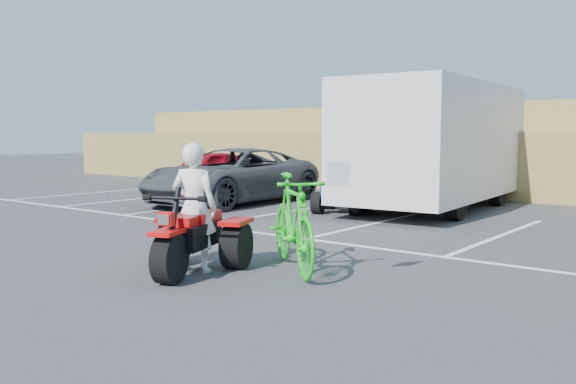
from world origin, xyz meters
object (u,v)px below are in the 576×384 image
Objects in this scene: red_car at (207,169)px; quad_atv_blue at (342,212)px; cargo_trailer at (436,142)px; red_trike_atv at (190,274)px; grey_pickup at (232,176)px; quad_atv_green at (401,204)px; rider at (194,208)px; green_dirt_bike at (293,222)px.

red_car is 2.52× the size of quad_atv_blue.
red_car is 9.47m from cargo_trailer.
red_trike_atv reaches higher than quad_atv_blue.
grey_pickup is 0.79× the size of cargo_trailer.
red_trike_atv is at bearing -91.58° from quad_atv_blue.
quad_atv_green is (-1.67, 9.40, 0.00)m from red_trike_atv.
red_car is at bearing 141.52° from grey_pickup.
cargo_trailer is 5.20× the size of quad_atv_green.
quad_atv_green is at bearing 33.82° from grey_pickup.
red_trike_atv is 0.32× the size of grey_pickup.
red_trike_atv reaches higher than quad_atv_green.
cargo_trailer reaches higher than quad_atv_blue.
quad_atv_green is (-1.62, 9.26, -0.90)m from rider.
quad_atv_blue is at bearing 2.43° from grey_pickup.
red_trike_atv is 9.08m from cargo_trailer.
grey_pickup is 3.53× the size of quad_atv_blue.
rider is 9.44m from quad_atv_green.
grey_pickup is at bearing 88.48° from green_dirt_bike.
grey_pickup is (-6.52, 5.66, 0.08)m from green_dirt_bike.
quad_atv_blue is at bearing -95.60° from rider.
grey_pickup reaches higher than green_dirt_bike.
green_dirt_bike is 0.58× the size of red_car.
grey_pickup is at bearing -29.16° from red_car.
grey_pickup reaches higher than red_trike_atv.
grey_pickup is at bearing -160.40° from cargo_trailer.
red_car reaches higher than red_trike_atv.
red_car is (-10.82, 8.94, -0.01)m from green_dirt_bike.
red_car is at bearing -66.80° from rider.
red_car is at bearing 112.96° from red_trike_atv.
grey_pickup is at bearing 165.87° from quad_atv_blue.
green_dirt_bike is 6.63m from quad_atv_blue.
red_trike_atv is 0.25× the size of cargo_trailer.
green_dirt_bike is 8.80m from quad_atv_green.
quad_atv_blue is (3.53, 0.22, -0.77)m from grey_pickup.
cargo_trailer is (-0.48, 8.91, 1.71)m from red_trike_atv.
grey_pickup is at bearing 107.92° from red_trike_atv.
quad_atv_blue is (-1.95, 6.78, -0.90)m from rider.
grey_pickup reaches higher than quad_atv_green.
rider reaches higher than quad_atv_green.
quad_atv_blue is (7.83, -3.05, -0.67)m from red_car.
rider reaches higher than quad_atv_blue.
grey_pickup is (-5.53, 6.70, 0.77)m from red_trike_atv.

